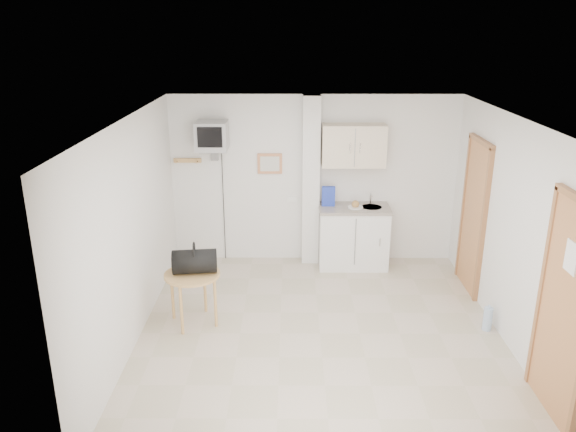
{
  "coord_description": "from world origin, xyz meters",
  "views": [
    {
      "loc": [
        -0.35,
        -5.77,
        3.43
      ],
      "look_at": [
        -0.38,
        0.6,
        1.25
      ],
      "focal_mm": 35.0,
      "sensor_mm": 36.0,
      "label": 1
    }
  ],
  "objects_px": {
    "duffel_bag": "(195,261)",
    "water_bottle": "(488,319)",
    "round_table": "(192,279)",
    "crt_television": "(212,137)"
  },
  "relations": [
    {
      "from": "crt_television",
      "to": "round_table",
      "type": "height_order",
      "value": "crt_television"
    },
    {
      "from": "duffel_bag",
      "to": "water_bottle",
      "type": "distance_m",
      "value": 3.52
    },
    {
      "from": "round_table",
      "to": "water_bottle",
      "type": "bearing_deg",
      "value": -2.64
    },
    {
      "from": "crt_television",
      "to": "round_table",
      "type": "distance_m",
      "value": 2.23
    },
    {
      "from": "round_table",
      "to": "duffel_bag",
      "type": "xyz_separation_m",
      "value": [
        0.03,
        0.03,
        0.22
      ]
    },
    {
      "from": "duffel_bag",
      "to": "water_bottle",
      "type": "xyz_separation_m",
      "value": [
        3.45,
        -0.19,
        -0.65
      ]
    },
    {
      "from": "crt_television",
      "to": "duffel_bag",
      "type": "distance_m",
      "value": 2.08
    },
    {
      "from": "duffel_bag",
      "to": "round_table",
      "type": "bearing_deg",
      "value": -149.27
    },
    {
      "from": "round_table",
      "to": "duffel_bag",
      "type": "bearing_deg",
      "value": 37.54
    },
    {
      "from": "water_bottle",
      "to": "duffel_bag",
      "type": "bearing_deg",
      "value": 176.9
    }
  ]
}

